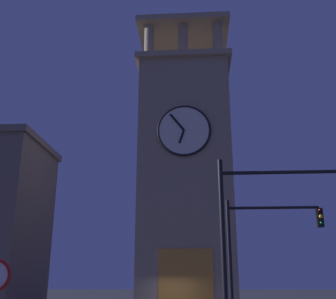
% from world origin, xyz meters
% --- Properties ---
extents(clocktower, '(6.67, 6.61, 22.31)m').
position_xyz_m(clocktower, '(-0.78, -4.96, 9.06)').
color(clocktower, gray).
rests_on(clocktower, ground_plane).
extents(traffic_signal_near, '(4.30, 0.41, 5.93)m').
position_xyz_m(traffic_signal_near, '(-3.62, 9.92, 3.99)').
color(traffic_signal_near, black).
rests_on(traffic_signal_near, ground_plane).
extents(traffic_signal_mid, '(3.84, 0.41, 5.31)m').
position_xyz_m(traffic_signal_mid, '(-4.02, 6.07, 3.62)').
color(traffic_signal_mid, black).
rests_on(traffic_signal_mid, ground_plane).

